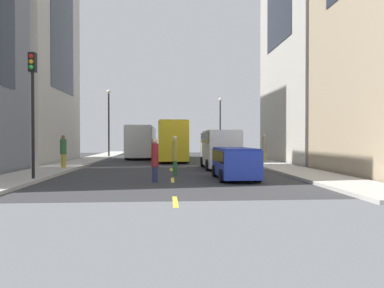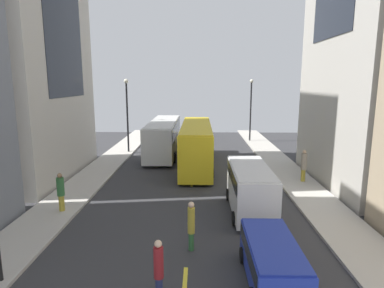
# 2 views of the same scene
# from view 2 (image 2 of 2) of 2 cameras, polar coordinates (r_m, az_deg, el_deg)

# --- Properties ---
(ground_plane) EXTENTS (41.84, 41.84, 0.00)m
(ground_plane) POSITION_cam_2_polar(r_m,az_deg,el_deg) (26.57, 0.12, -4.77)
(ground_plane) COLOR #333335
(sidewalk_west) EXTENTS (2.76, 44.00, 0.15)m
(sidewalk_west) POSITION_cam_2_polar(r_m,az_deg,el_deg) (27.73, -15.69, -4.35)
(sidewalk_west) COLOR #B2ADA3
(sidewalk_west) RESTS_ON ground
(sidewalk_east) EXTENTS (2.76, 44.00, 0.15)m
(sidewalk_east) POSITION_cam_2_polar(r_m,az_deg,el_deg) (27.47, 16.09, -4.52)
(sidewalk_east) COLOR #B2ADA3
(sidewalk_east) RESTS_ON ground
(lane_stripe_1) EXTENTS (0.16, 2.00, 0.01)m
(lane_stripe_1) POSITION_cam_2_polar(r_m,az_deg,el_deg) (12.77, -1.24, -23.03)
(lane_stripe_1) COLOR yellow
(lane_stripe_1) RESTS_ON ground
(lane_stripe_2) EXTENTS (0.16, 2.00, 0.01)m
(lane_stripe_2) POSITION_cam_2_polar(r_m,az_deg,el_deg) (18.06, -0.42, -12.40)
(lane_stripe_2) COLOR yellow
(lane_stripe_2) RESTS_ON ground
(lane_stripe_3) EXTENTS (0.16, 2.00, 0.01)m
(lane_stripe_3) POSITION_cam_2_polar(r_m,az_deg,el_deg) (23.70, -0.01, -6.69)
(lane_stripe_3) COLOR yellow
(lane_stripe_3) RESTS_ON ground
(lane_stripe_4) EXTENTS (0.16, 2.00, 0.01)m
(lane_stripe_4) POSITION_cam_2_polar(r_m,az_deg,el_deg) (29.47, 0.23, -3.20)
(lane_stripe_4) COLOR yellow
(lane_stripe_4) RESTS_ON ground
(lane_stripe_5) EXTENTS (0.16, 2.00, 0.01)m
(lane_stripe_5) POSITION_cam_2_polar(r_m,az_deg,el_deg) (35.33, 0.40, -0.85)
(lane_stripe_5) COLOR yellow
(lane_stripe_5) RESTS_ON ground
(lane_stripe_6) EXTENTS (0.16, 2.00, 0.01)m
(lane_stripe_6) POSITION_cam_2_polar(r_m,az_deg,el_deg) (41.22, 0.51, 0.82)
(lane_stripe_6) COLOR yellow
(lane_stripe_6) RESTS_ON ground
(lane_stripe_7) EXTENTS (0.16, 2.00, 0.01)m
(lane_stripe_7) POSITION_cam_2_polar(r_m,az_deg,el_deg) (47.14, 0.60, 2.08)
(lane_stripe_7) COLOR yellow
(lane_stripe_7) RESTS_ON ground
(city_bus_white) EXTENTS (2.80, 11.56, 3.35)m
(city_bus_white) POSITION_cam_2_polar(r_m,az_deg,el_deg) (32.48, -4.95, 1.67)
(city_bus_white) COLOR silver
(city_bus_white) RESTS_ON ground
(streetcar_yellow) EXTENTS (2.70, 12.07, 3.59)m
(streetcar_yellow) POSITION_cam_2_polar(r_m,az_deg,el_deg) (27.86, 0.74, 0.44)
(streetcar_yellow) COLOR yellow
(streetcar_yellow) RESTS_ON ground
(delivery_van_white) EXTENTS (2.25, 5.71, 2.58)m
(delivery_van_white) POSITION_cam_2_polar(r_m,az_deg,el_deg) (18.38, 10.08, -7.14)
(delivery_van_white) COLOR white
(delivery_van_white) RESTS_ON ground
(car_blue_0) EXTENTS (1.91, 4.19, 1.56)m
(car_blue_0) POSITION_cam_2_polar(r_m,az_deg,el_deg) (12.67, 13.77, -18.79)
(car_blue_0) COLOR #2338AD
(car_blue_0) RESTS_ON ground
(pedestrian_crossing_mid) EXTENTS (0.39, 0.39, 2.27)m
(pedestrian_crossing_mid) POSITION_cam_2_polar(r_m,az_deg,el_deg) (24.50, 18.87, -3.43)
(pedestrian_crossing_mid) COLOR gold
(pedestrian_crossing_mid) RESTS_ON ground
(pedestrian_walking_far) EXTENTS (0.31, 0.31, 2.18)m
(pedestrian_walking_far) POSITION_cam_2_polar(r_m,az_deg,el_deg) (14.26, -0.14, -13.78)
(pedestrian_walking_far) COLOR #336B38
(pedestrian_walking_far) RESTS_ON ground
(pedestrian_crossing_near) EXTENTS (0.40, 0.40, 2.12)m
(pedestrian_crossing_near) POSITION_cam_2_polar(r_m,az_deg,el_deg) (19.35, -21.88, -7.61)
(pedestrian_crossing_near) COLOR gold
(pedestrian_crossing_near) RESTS_ON ground
(pedestrian_waiting_curb) EXTENTS (0.33, 0.33, 2.06)m
(pedestrian_waiting_curb) POSITION_cam_2_polar(r_m,az_deg,el_deg) (11.58, -5.83, -20.55)
(pedestrian_waiting_curb) COLOR navy
(pedestrian_waiting_curb) RESTS_ON ground
(streetlamp_near) EXTENTS (0.44, 0.44, 7.28)m
(streetlamp_near) POSITION_cam_2_polar(r_m,az_deg,el_deg) (39.76, 10.20, 6.94)
(streetlamp_near) COLOR black
(streetlamp_near) RESTS_ON ground
(streetlamp_far) EXTENTS (0.44, 0.44, 7.26)m
(streetlamp_far) POSITION_cam_2_polar(r_m,az_deg,el_deg) (33.32, -11.24, 6.19)
(streetlamp_far) COLOR black
(streetlamp_far) RESTS_ON ground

